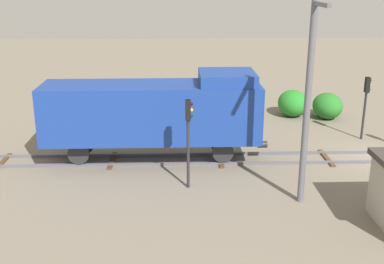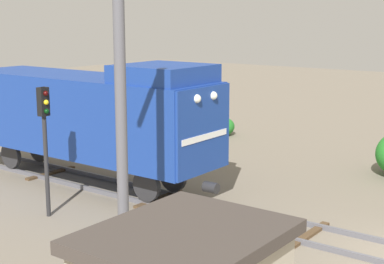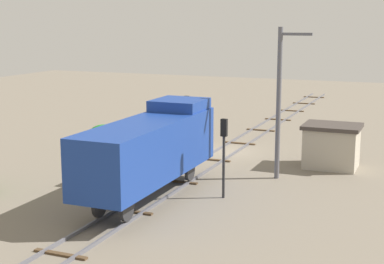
% 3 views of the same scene
% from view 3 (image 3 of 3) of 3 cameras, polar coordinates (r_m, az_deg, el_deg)
% --- Properties ---
extents(ground_plane, '(103.28, 103.28, 0.00)m').
position_cam_3_polar(ground_plane, '(41.55, 3.43, -1.91)').
color(ground_plane, '#756B5B').
extents(railway_track, '(2.40, 68.85, 0.16)m').
position_cam_3_polar(railway_track, '(41.54, 3.43, -1.81)').
color(railway_track, '#595960').
rests_on(railway_track, ground).
extents(locomotive, '(2.90, 11.60, 4.60)m').
position_cam_3_polar(locomotive, '(30.13, -4.02, -1.43)').
color(locomotive, navy).
rests_on(locomotive, railway_track).
extents(traffic_signal_near, '(0.32, 0.34, 3.77)m').
position_cam_3_polar(traffic_signal_near, '(42.39, -0.53, 2.00)').
color(traffic_signal_near, '#262628').
rests_on(traffic_signal_near, ground).
extents(traffic_signal_mid, '(0.32, 0.34, 4.18)m').
position_cam_3_polar(traffic_signal_mid, '(30.26, 3.12, -1.10)').
color(traffic_signal_mid, '#262628').
rests_on(traffic_signal_mid, ground).
extents(worker_near_track, '(0.38, 0.38, 1.70)m').
position_cam_3_polar(worker_near_track, '(43.69, 1.19, 0.08)').
color(worker_near_track, '#262B38').
rests_on(worker_near_track, ground).
extents(catenary_mast, '(1.94, 0.28, 8.77)m').
position_cam_3_polar(catenary_mast, '(34.06, 8.50, 3.09)').
color(catenary_mast, '#595960').
rests_on(catenary_mast, ground).
extents(relay_hut, '(3.50, 2.90, 2.74)m').
position_cam_3_polar(relay_hut, '(37.86, 13.38, -1.29)').
color(relay_hut, '#B2A893').
rests_on(relay_hut, ground).
extents(bush_near, '(2.43, 1.99, 1.77)m').
position_cam_3_polar(bush_near, '(43.91, -6.25, -0.08)').
color(bush_near, '#277026').
rests_on(bush_near, ground).
extents(bush_back, '(2.51, 2.05, 1.83)m').
position_cam_3_polar(bush_back, '(42.34, -8.51, -0.50)').
color(bush_back, '#257E26').
rests_on(bush_back, ground).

